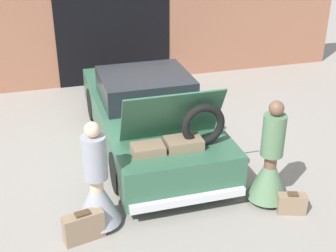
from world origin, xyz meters
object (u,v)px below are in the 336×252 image
Objects in this scene: suitcase_beside_right_person at (292,203)px; person_left at (97,191)px; person_right at (270,167)px; car at (149,115)px; suitcase_beside_left_person at (84,227)px.

person_left is at bearing 169.54° from suitcase_beside_right_person.
person_left is 2.87m from suitcase_beside_right_person.
person_left is at bearing 85.04° from person_right.
car reaches higher than suitcase_beside_left_person.
person_right is at bearing -60.78° from car.
car is 2.65m from person_right.
person_left is 0.98× the size of person_right.
person_left is 0.52m from suitcase_beside_left_person.
suitcase_beside_right_person is (2.79, -0.52, -0.42)m from person_left.
suitcase_beside_left_person is 1.28× the size of suitcase_beside_right_person.
suitcase_beside_right_person is at bearing -4.65° from suitcase_beside_left_person.
person_left reaches higher than suitcase_beside_right_person.
car is 8.02× the size of suitcase_beside_left_person.
car reaches higher than person_left.
person_right is 2.86m from suitcase_beside_left_person.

